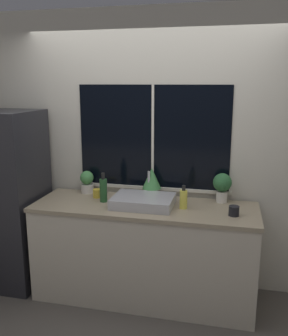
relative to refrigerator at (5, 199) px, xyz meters
name	(u,v)px	position (x,y,z in m)	size (l,w,h in m)	color
ground_plane	(136,315)	(1.43, -0.32, -0.88)	(14.00, 14.00, 0.00)	#4C4742
wall_back	(154,151)	(1.43, 0.41, 0.48)	(8.00, 0.09, 2.70)	beige
wall_left	(12,134)	(-0.63, 1.18, 0.47)	(0.06, 7.00, 2.70)	beige
counter	(144,251)	(1.43, 0.01, -0.42)	(2.05, 0.68, 0.91)	beige
refrigerator	(5,199)	(0.00, 0.00, 0.00)	(0.71, 0.67, 1.75)	#232328
sink	(143,201)	(1.42, 0.00, 0.09)	(0.55, 0.46, 0.27)	#ADADB2
potted_plant_left	(87,181)	(0.77, 0.27, 0.16)	(0.14, 0.14, 0.23)	silver
potted_plant_center	(152,180)	(1.44, 0.27, 0.21)	(0.18, 0.18, 0.29)	silver
potted_plant_right	(222,185)	(2.11, 0.27, 0.21)	(0.17, 0.17, 0.28)	silver
soap_bottle	(183,199)	(1.78, 0.01, 0.13)	(0.07, 0.07, 0.21)	#DBD14C
bottle_tall	(103,190)	(1.03, 0.03, 0.16)	(0.07, 0.07, 0.28)	#235128
mug_black	(234,211)	(2.22, -0.08, 0.08)	(0.09, 0.09, 0.08)	black
mug_yellow	(97,193)	(0.92, 0.14, 0.08)	(0.08, 0.08, 0.08)	gold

